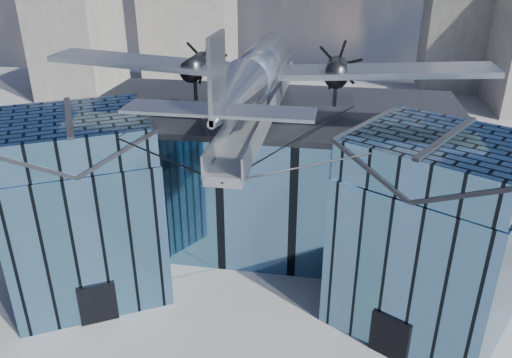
# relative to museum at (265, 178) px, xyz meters

# --- Properties ---
(ground_plane) EXTENTS (120.00, 120.00, 0.00)m
(ground_plane) POSITION_rel_museum_xyz_m (-0.00, -5.82, -5.54)
(ground_plane) COLOR gray
(museum) EXTENTS (32.88, 24.50, 17.60)m
(museum) POSITION_rel_museum_xyz_m (0.00, 0.00, 0.00)
(museum) COLOR teal
(museum) RESTS_ON ground
(bg_towers) EXTENTS (77.00, 24.50, 26.00)m
(bg_towers) POSITION_rel_museum_xyz_m (1.45, 44.67, 4.47)
(bg_towers) COLOR gray
(bg_towers) RESTS_ON ground
(tree_plaza_w) EXTENTS (3.16, 3.16, 4.65)m
(tree_plaza_w) POSITION_rel_museum_xyz_m (-19.08, -3.66, -2.39)
(tree_plaza_w) COLOR black
(tree_plaza_w) RESTS_ON ground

